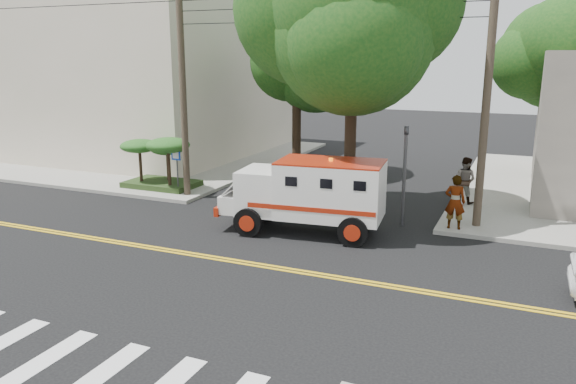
% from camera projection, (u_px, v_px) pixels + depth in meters
% --- Properties ---
extents(ground, '(100.00, 100.00, 0.00)m').
position_uv_depth(ground, '(234.00, 261.00, 16.74)').
color(ground, black).
rests_on(ground, ground).
extents(sidewalk_nw, '(17.00, 17.00, 0.15)m').
position_uv_depth(sidewalk_nw, '(146.00, 156.00, 33.98)').
color(sidewalk_nw, gray).
rests_on(sidewalk_nw, ground).
extents(building_left, '(16.00, 14.00, 10.00)m').
position_uv_depth(building_left, '(130.00, 69.00, 34.88)').
color(building_left, beige).
rests_on(building_left, sidewalk_nw).
extents(utility_pole_left, '(0.28, 0.28, 9.00)m').
position_uv_depth(utility_pole_left, '(183.00, 92.00, 23.19)').
color(utility_pole_left, '#382D23').
rests_on(utility_pole_left, ground).
extents(utility_pole_right, '(0.28, 0.28, 9.00)m').
position_uv_depth(utility_pole_right, '(486.00, 101.00, 18.76)').
color(utility_pole_right, '#382D23').
rests_on(utility_pole_right, ground).
extents(tree_main, '(6.08, 5.70, 9.85)m').
position_uv_depth(tree_main, '(363.00, 20.00, 19.81)').
color(tree_main, black).
rests_on(tree_main, ground).
extents(tree_left, '(4.48, 4.20, 7.70)m').
position_uv_depth(tree_left, '(301.00, 61.00, 26.92)').
color(tree_left, black).
rests_on(tree_left, ground).
extents(tree_right, '(4.80, 4.50, 8.20)m').
position_uv_depth(tree_right, '(564.00, 53.00, 25.92)').
color(tree_right, black).
rests_on(tree_right, ground).
extents(traffic_signal, '(0.15, 0.18, 3.60)m').
position_uv_depth(traffic_signal, '(405.00, 165.00, 19.73)').
color(traffic_signal, '#3F3F42').
rests_on(traffic_signal, ground).
extents(accessibility_sign, '(0.45, 0.10, 2.02)m').
position_uv_depth(accessibility_sign, '(177.00, 165.00, 24.31)').
color(accessibility_sign, '#3F3F42').
rests_on(accessibility_sign, ground).
extents(palm_planter, '(3.52, 2.63, 2.36)m').
position_uv_depth(palm_planter, '(159.00, 155.00, 25.13)').
color(palm_planter, '#1E3314').
rests_on(palm_planter, sidewalk_nw).
extents(armored_truck, '(5.82, 2.79, 2.56)m').
position_uv_depth(armored_truck, '(309.00, 192.00, 19.11)').
color(armored_truck, white).
rests_on(armored_truck, ground).
extents(pedestrian_a, '(0.72, 0.50, 1.89)m').
position_uv_depth(pedestrian_a, '(455.00, 202.00, 19.21)').
color(pedestrian_a, gray).
rests_on(pedestrian_a, sidewalk_ne).
extents(pedestrian_b, '(1.10, 0.97, 1.88)m').
position_uv_depth(pedestrian_b, '(465.00, 180.00, 22.62)').
color(pedestrian_b, gray).
rests_on(pedestrian_b, sidewalk_ne).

